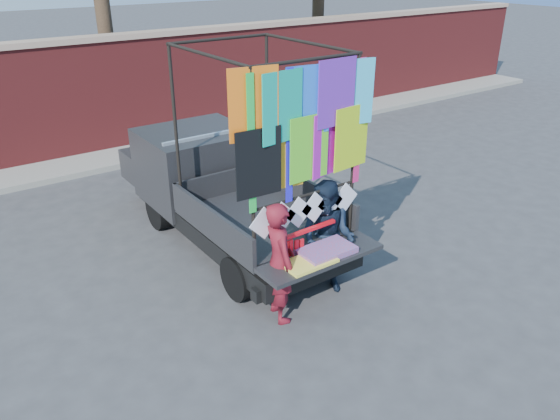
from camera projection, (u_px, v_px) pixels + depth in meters
ground at (264, 292)px, 7.49m from camera, size 90.00×90.00×0.00m
brick_wall at (87, 97)px, 12.08m from camera, size 30.00×0.45×2.61m
curb at (106, 160)px, 12.11m from camera, size 30.00×1.20×0.12m
pickup_truck at (213, 185)px, 8.88m from camera, size 2.00×5.03×3.16m
woman at (279, 262)px, 6.67m from camera, size 0.50×0.65×1.59m
man at (327, 237)px, 7.26m from camera, size 0.89×0.96×1.58m
streamer_bundle at (298, 248)px, 6.87m from camera, size 0.99×0.08×0.68m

